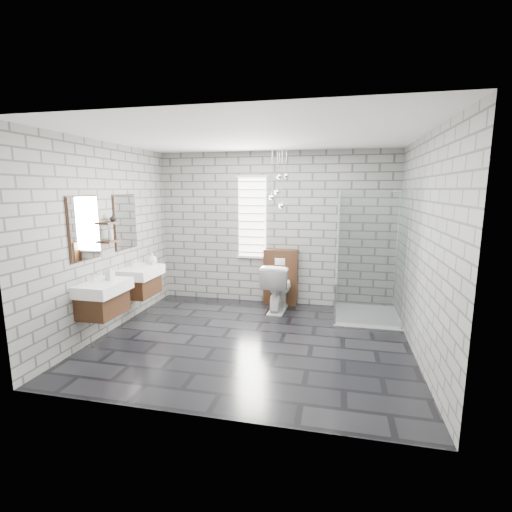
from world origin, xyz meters
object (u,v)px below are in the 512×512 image
(cistern_panel, at_px, (281,277))
(shower_enclosure, at_px, (361,289))
(vanity_left, at_px, (101,289))
(toilet, at_px, (278,287))
(vanity_right, at_px, (139,273))

(cistern_panel, xyz_separation_m, shower_enclosure, (1.36, -0.52, 0.00))
(vanity_left, distance_m, toilet, 2.81)
(vanity_left, bearing_deg, toilet, 42.69)
(shower_enclosure, height_order, toilet, shower_enclosure)
(vanity_right, bearing_deg, toilet, 24.44)
(cistern_panel, bearing_deg, toilet, -90.00)
(vanity_left, height_order, vanity_right, same)
(cistern_panel, xyz_separation_m, toilet, (0.00, -0.34, -0.09))
(vanity_left, bearing_deg, cistern_panel, 47.45)
(vanity_right, bearing_deg, cistern_panel, 31.86)
(vanity_left, relative_size, shower_enclosure, 0.77)
(vanity_right, xyz_separation_m, toilet, (2.05, 0.93, -0.35))
(shower_enclosure, relative_size, toilet, 2.48)
(vanity_left, bearing_deg, shower_enclosure, 26.70)
(vanity_right, height_order, shower_enclosure, shower_enclosure)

